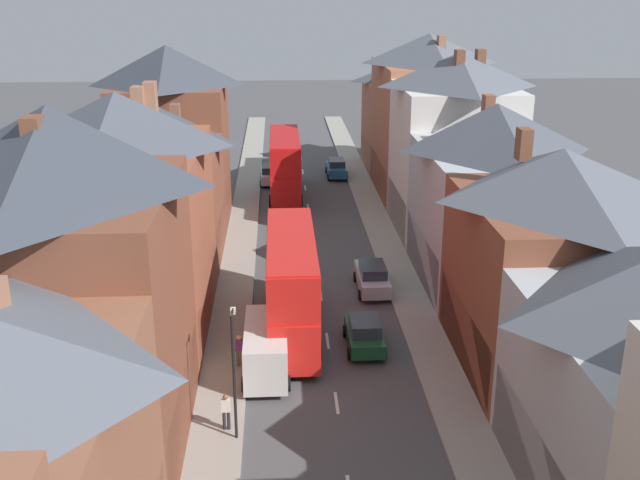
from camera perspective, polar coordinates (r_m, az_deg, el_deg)
name	(u,v)px	position (r m, az deg, el deg)	size (l,w,h in m)	color
pavement_left	(240,249)	(51.73, -6.11, -0.70)	(2.20, 104.00, 0.14)	gray
pavement_right	(387,246)	(52.20, 5.14, -0.48)	(2.20, 104.00, 0.14)	gray
centre_line_dashes	(316,259)	(49.86, -0.34, -1.44)	(0.14, 97.80, 0.01)	silver
terrace_row_left	(88,278)	(31.89, -17.25, -2.80)	(8.00, 59.93, 13.60)	brown
terrace_row_right	(513,212)	(41.56, 14.46, 2.07)	(8.00, 78.04, 13.49)	brown
double_decker_bus_lead	(291,283)	(38.61, -2.20, -3.30)	(2.74, 10.80, 5.30)	red
double_decker_bus_mid_street	(285,165)	(63.64, -2.70, 5.77)	(2.74, 10.80, 5.30)	red
car_near_blue	(270,174)	(68.45, -3.80, 5.02)	(1.90, 4.29, 1.70)	silver
car_parked_left_a	(372,277)	(44.68, 4.00, -2.83)	(1.90, 4.57, 1.71)	#B7BABF
car_parked_right_a	(336,168)	(70.74, 1.26, 5.52)	(1.90, 4.55, 1.71)	#236093
car_mid_black	(364,333)	(37.91, 3.40, -7.09)	(1.90, 4.01, 1.61)	#144728
delivery_van	(266,348)	(35.34, -4.14, -8.22)	(2.20, 5.20, 2.41)	silver
pedestrian_mid_right	(226,410)	(31.44, -7.18, -12.73)	(0.36, 0.22, 1.61)	#23232D
pedestrian_far_left	(239,349)	(36.03, -6.17, -8.26)	(0.36, 0.22, 1.61)	brown
street_lamp	(234,367)	(29.89, -6.58, -9.61)	(0.20, 1.12, 5.50)	black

